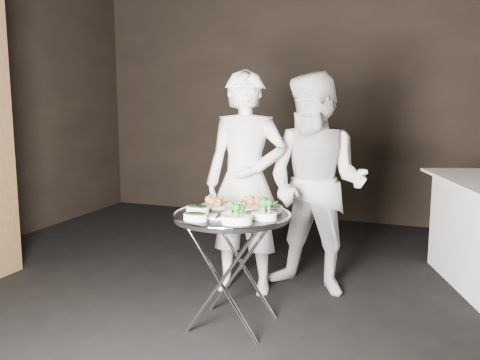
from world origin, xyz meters
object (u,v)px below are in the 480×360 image
(tray_stand, at_px, (232,265))
(waiter_right, at_px, (316,184))
(serving_tray, at_px, (232,216))
(waiter_left, at_px, (246,183))

(tray_stand, bearing_deg, waiter_right, 65.99)
(waiter_right, bearing_deg, tray_stand, -103.01)
(serving_tray, relative_size, waiter_left, 0.45)
(waiter_left, distance_m, waiter_right, 0.53)
(tray_stand, height_order, waiter_left, waiter_left)
(serving_tray, xyz_separation_m, waiter_left, (-0.14, 0.65, 0.10))
(tray_stand, distance_m, waiter_left, 0.80)
(serving_tray, bearing_deg, tray_stand, 97.13)
(waiter_left, height_order, waiter_right, waiter_left)
(serving_tray, height_order, waiter_left, waiter_left)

